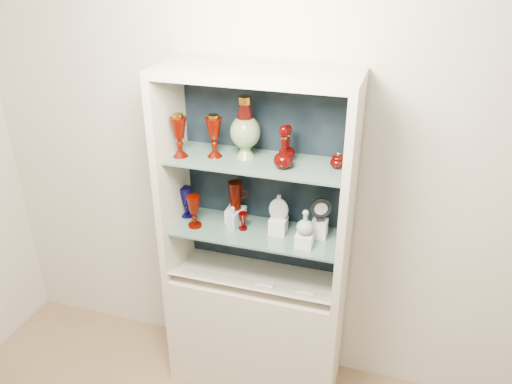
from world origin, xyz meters
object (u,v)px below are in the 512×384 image
(flat_flask, at_px, (279,206))
(enamel_urn, at_px, (245,128))
(pedestal_lamp_left, at_px, (179,136))
(ruby_goblet_tall, at_px, (194,212))
(ruby_decanter_a, at_px, (284,145))
(clear_square_bottle, at_px, (233,218))
(ruby_decanter_b, at_px, (287,142))
(clear_round_decanter, at_px, (305,223))
(lidded_bowl, at_px, (338,160))
(pedestal_lamp_right, at_px, (214,136))
(ruby_goblet_small, at_px, (243,221))
(cobalt_goblet, at_px, (186,202))
(ruby_pitcher, at_px, (235,196))
(cameo_medallion, at_px, (321,209))

(flat_flask, bearing_deg, enamel_urn, 169.87)
(pedestal_lamp_left, relative_size, ruby_goblet_tall, 1.23)
(pedestal_lamp_left, distance_m, ruby_decanter_a, 0.55)
(enamel_urn, height_order, clear_square_bottle, enamel_urn)
(ruby_decanter_b, bearing_deg, clear_round_decanter, -42.24)
(enamel_urn, xyz_separation_m, ruby_decanter_b, (0.22, 0.02, -0.06))
(lidded_bowl, bearing_deg, pedestal_lamp_left, -173.73)
(pedestal_lamp_right, relative_size, enamel_urn, 0.70)
(pedestal_lamp_left, bearing_deg, ruby_goblet_tall, 8.58)
(flat_flask, bearing_deg, ruby_decanter_a, -68.44)
(ruby_goblet_small, bearing_deg, pedestal_lamp_right, -178.29)
(cobalt_goblet, xyz_separation_m, ruby_goblet_tall, (0.09, -0.10, 0.00))
(ruby_decanter_b, height_order, clear_round_decanter, ruby_decanter_b)
(enamel_urn, bearing_deg, ruby_pitcher, 151.75)
(ruby_decanter_b, xyz_separation_m, clear_round_decanter, (0.13, -0.12, -0.38))
(lidded_bowl, relative_size, clear_round_decanter, 0.64)
(pedestal_lamp_right, bearing_deg, enamel_urn, 14.02)
(pedestal_lamp_left, xyz_separation_m, cobalt_goblet, (-0.04, 0.11, -0.44))
(ruby_pitcher, bearing_deg, cameo_medallion, -26.23)
(enamel_urn, xyz_separation_m, cobalt_goblet, (-0.37, 0.01, -0.49))
(ruby_goblet_small, bearing_deg, enamel_urn, 78.84)
(pedestal_lamp_right, height_order, flat_flask, pedestal_lamp_right)
(enamel_urn, relative_size, ruby_decanter_a, 1.29)
(ruby_decanter_b, bearing_deg, clear_square_bottle, -165.10)
(enamel_urn, bearing_deg, clear_square_bottle, -140.31)
(ruby_decanter_b, distance_m, ruby_pitcher, 0.46)
(ruby_decanter_a, height_order, ruby_goblet_small, ruby_decanter_a)
(pedestal_lamp_right, height_order, ruby_decanter_b, pedestal_lamp_right)
(pedestal_lamp_right, height_order, cameo_medallion, pedestal_lamp_right)
(ruby_pitcher, bearing_deg, cobalt_goblet, 162.00)
(ruby_goblet_small, bearing_deg, ruby_decanter_b, 14.59)
(enamel_urn, bearing_deg, cameo_medallion, 1.68)
(pedestal_lamp_right, xyz_separation_m, ruby_decanter_b, (0.37, 0.06, -0.01))
(cobalt_goblet, bearing_deg, flat_flask, -3.08)
(ruby_decanter_a, relative_size, cobalt_goblet, 1.39)
(pedestal_lamp_left, bearing_deg, lidded_bowl, 6.27)
(enamel_urn, height_order, cobalt_goblet, enamel_urn)
(pedestal_lamp_right, height_order, clear_round_decanter, pedestal_lamp_right)
(lidded_bowl, relative_size, cameo_medallion, 0.63)
(ruby_goblet_tall, bearing_deg, clear_round_decanter, -1.43)
(pedestal_lamp_left, distance_m, ruby_pitcher, 0.47)
(pedestal_lamp_left, bearing_deg, ruby_decanter_a, 0.80)
(lidded_bowl, relative_size, ruby_pitcher, 0.52)
(pedestal_lamp_left, bearing_deg, enamel_urn, 15.45)
(pedestal_lamp_right, xyz_separation_m, ruby_goblet_tall, (-0.12, -0.04, -0.44))
(clear_square_bottle, xyz_separation_m, clear_round_decanter, (0.41, -0.05, 0.07))
(ruby_goblet_tall, xyz_separation_m, clear_square_bottle, (0.21, 0.03, -0.02))
(pedestal_lamp_left, distance_m, lidded_bowl, 0.82)
(ruby_pitcher, relative_size, clear_round_decanter, 1.23)
(cobalt_goblet, distance_m, clear_round_decanter, 0.73)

